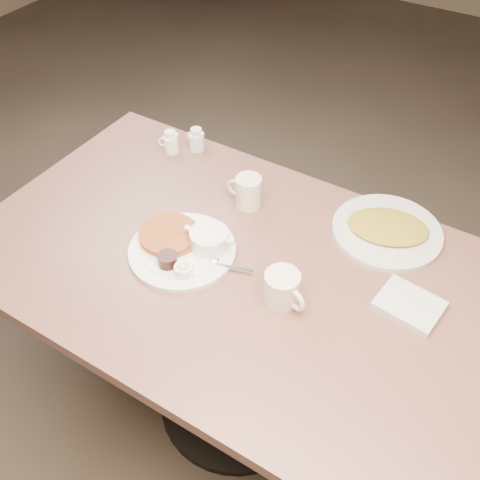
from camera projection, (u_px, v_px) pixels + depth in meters
The scene contains 9 objects.
room at pixel (235, 30), 1.04m from camera, with size 7.04×8.04×2.84m.
diner_table at pixel (236, 302), 1.61m from camera, with size 1.50×0.90×0.75m.
main_plate at pixel (185, 245), 1.51m from camera, with size 0.38×0.34×0.07m.
coffee_mug_near at pixel (283, 288), 1.37m from camera, with size 0.14×0.12×0.09m.
napkin at pixel (409, 305), 1.38m from camera, with size 0.17×0.14×0.02m.
coffee_mug_far at pixel (248, 192), 1.63m from camera, with size 0.12×0.08×0.10m.
creamer_left at pixel (171, 143), 1.84m from camera, with size 0.07×0.05×0.08m.
creamer_right at pixel (197, 140), 1.85m from camera, with size 0.08×0.07×0.08m.
hash_plate at pixel (387, 230), 1.57m from camera, with size 0.40×0.40×0.04m.
Camera 1 is at (0.54, -0.86, 1.84)m, focal length 40.79 mm.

